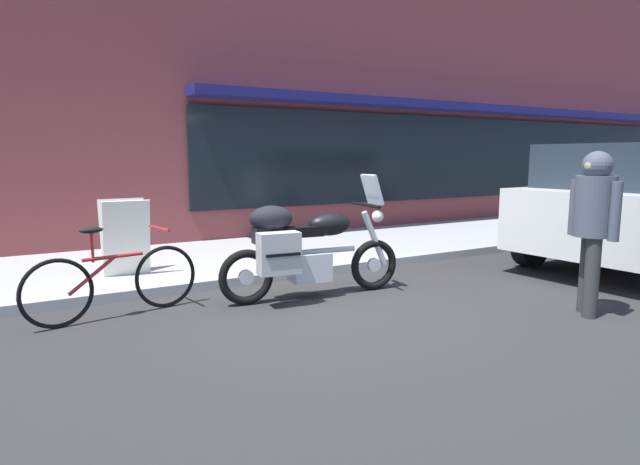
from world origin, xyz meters
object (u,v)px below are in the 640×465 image
at_px(parked_bicycle, 114,281).
at_px(pedestrian_walking, 594,214).
at_px(touring_motorcycle, 304,247).
at_px(sandwich_board_sign, 125,237).

bearing_deg(parked_bicycle, pedestrian_walking, -28.98).
distance_m(touring_motorcycle, pedestrian_walking, 2.97).
bearing_deg(pedestrian_walking, touring_motorcycle, 138.38).
height_order(pedestrian_walking, sandwich_board_sign, pedestrian_walking).
distance_m(parked_bicycle, pedestrian_walking, 4.77).
bearing_deg(touring_motorcycle, pedestrian_walking, -41.62).
height_order(parked_bicycle, sandwich_board_sign, sandwich_board_sign).
bearing_deg(sandwich_board_sign, pedestrian_walking, -44.20).
xyz_separation_m(pedestrian_walking, sandwich_board_sign, (-3.78, 3.68, -0.43)).
bearing_deg(sandwich_board_sign, touring_motorcycle, -47.42).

